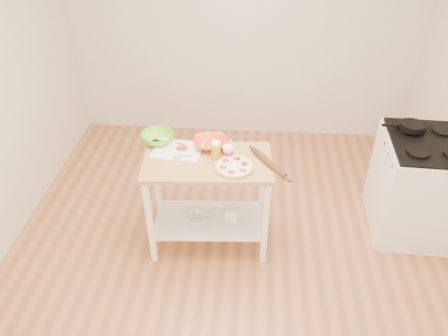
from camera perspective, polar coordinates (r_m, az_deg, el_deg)
name	(u,v)px	position (r m, az deg, el deg)	size (l,w,h in m)	color
room_shell	(231,130)	(3.04, 0.96, 5.04)	(4.04, 4.54, 2.74)	#B16D41
prep_island	(208,186)	(3.67, -2.07, -2.32)	(1.07, 0.63, 0.90)	#B7884B
gas_stove	(417,185)	(4.31, 23.88, -2.08)	(0.72, 0.83, 1.11)	white
skillet	(411,126)	(4.15, 23.28, 5.03)	(0.38, 0.24, 0.03)	black
pizza	(234,166)	(3.42, 1.33, 0.23)	(0.31, 0.31, 0.05)	#DEB65F
cutting_board	(177,150)	(3.65, -6.13, 2.41)	(0.42, 0.33, 0.04)	white
spatula	(182,157)	(3.54, -5.57, 1.49)	(0.15, 0.06, 0.01)	teal
knife	(164,142)	(3.74, -7.86, 3.42)	(0.27, 0.06, 0.01)	silver
orange_bowl	(211,143)	(3.66, -1.76, 3.27)	(0.27, 0.27, 0.07)	#DC4110
green_bowl	(158,138)	(3.76, -8.64, 3.94)	(0.27, 0.27, 0.09)	#64D41F
beer_pint	(216,150)	(3.49, -1.07, 2.33)	(0.08, 0.08, 0.15)	#BB8C1A
yogurt_tub	(228,152)	(3.52, 0.55, 2.15)	(0.09, 0.09, 0.18)	white
rolling_pin	(269,163)	(3.45, 5.91, 0.64)	(0.05, 0.05, 0.42)	#4E2E11
shelf_glass_bowl	(197,218)	(3.89, -3.53, -6.47)	(0.21, 0.21, 0.07)	silver
shelf_bin	(231,212)	(3.90, 0.92, -5.81)	(0.11, 0.11, 0.11)	white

